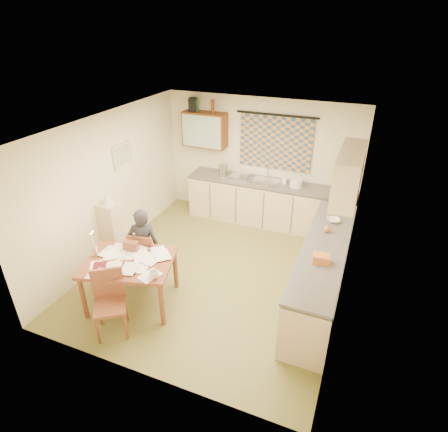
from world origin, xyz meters
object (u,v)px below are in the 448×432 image
at_px(stove, 310,311).
at_px(shelf_stand, 112,232).
at_px(person, 144,246).
at_px(chair_far, 147,264).
at_px(dining_table, 132,281).
at_px(counter_back, 267,203).
at_px(counter_right, 322,271).

distance_m(stove, shelf_stand, 3.59).
bearing_deg(person, chair_far, -92.18).
distance_m(stove, dining_table, 2.60).
height_order(chair_far, shelf_stand, shelf_stand).
bearing_deg(counter_back, chair_far, -116.71).
xyz_separation_m(counter_back, dining_table, (-1.17, -3.13, -0.07)).
distance_m(counter_right, person, 2.78).
bearing_deg(chair_far, stove, 163.85).
relative_size(counter_back, stove, 3.67).
bearing_deg(stove, shelf_stand, 170.90).
relative_size(counter_back, counter_right, 1.12).
relative_size(counter_right, chair_far, 3.29).
bearing_deg(dining_table, stove, -9.45).
bearing_deg(counter_back, counter_right, -53.58).
bearing_deg(shelf_stand, stove, -9.10).
bearing_deg(person, stove, 150.19).
relative_size(stove, chair_far, 1.00).
xyz_separation_m(stove, person, (-2.69, 0.25, 0.20)).
distance_m(dining_table, chair_far, 0.59).
xyz_separation_m(counter_right, dining_table, (-2.58, -1.21, -0.07)).
bearing_deg(counter_right, counter_back, 126.42).
height_order(counter_back, stove, counter_back).
xyz_separation_m(person, shelf_stand, (-0.85, 0.31, -0.10)).
height_order(dining_table, person, person).
distance_m(stove, person, 2.71).
height_order(counter_right, shelf_stand, shelf_stand).
height_order(counter_back, dining_table, counter_back).
height_order(counter_right, dining_table, counter_right).
bearing_deg(counter_right, dining_table, -154.86).
bearing_deg(dining_table, chair_far, 85.98).
bearing_deg(chair_far, counter_back, -126.82).
bearing_deg(counter_back, dining_table, -110.45).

